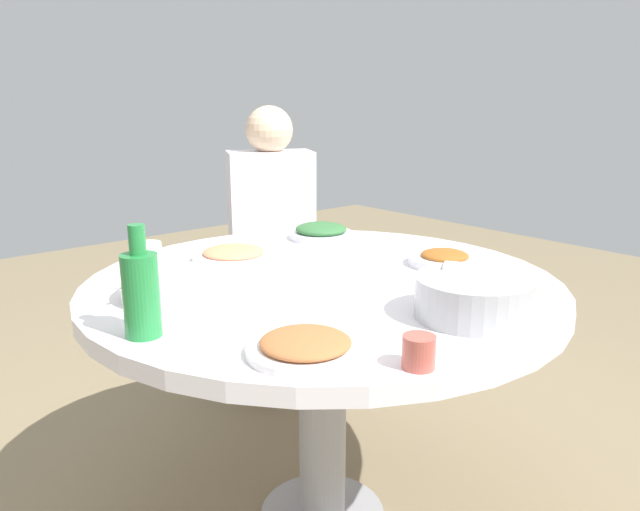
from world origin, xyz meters
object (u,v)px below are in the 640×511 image
(tea_cup_near, at_px, (148,255))
(diner_left, at_px, (271,215))
(dish_shrimp, at_px, (234,255))
(rice_bowl, at_px, (473,297))
(stool_for_diner_left, at_px, (274,338))
(green_bottle, at_px, (141,292))
(round_dining_table, at_px, (323,317))
(soup_bowl, at_px, (175,287))
(dish_tofu_braise, at_px, (306,346))
(dish_greens, at_px, (321,232))
(tea_cup_far, at_px, (419,352))
(dish_stirfry, at_px, (444,259))

(tea_cup_near, xyz_separation_m, diner_left, (-0.73, -0.39, -0.03))
(dish_shrimp, height_order, diner_left, diner_left)
(rice_bowl, relative_size, stool_for_diner_left, 0.58)
(green_bottle, relative_size, stool_for_diner_left, 0.52)
(round_dining_table, bearing_deg, dish_shrimp, -74.94)
(soup_bowl, bearing_deg, stool_for_diner_left, -139.00)
(dish_shrimp, distance_m, green_bottle, 0.60)
(tea_cup_near, bearing_deg, dish_shrimp, 153.09)
(dish_tofu_braise, relative_size, tea_cup_near, 2.91)
(dish_shrimp, distance_m, stool_for_diner_left, 0.90)
(round_dining_table, xyz_separation_m, rice_bowl, (-0.06, 0.44, 0.16))
(tea_cup_near, relative_size, diner_left, 0.10)
(dish_greens, relative_size, tea_cup_far, 3.64)
(dish_greens, bearing_deg, stool_for_diner_left, -102.93)
(dish_tofu_braise, height_order, stool_for_diner_left, dish_tofu_braise)
(round_dining_table, relative_size, dish_tofu_braise, 5.55)
(dish_stirfry, distance_m, stool_for_diner_left, 1.09)
(tea_cup_far, bearing_deg, soup_bowl, -77.52)
(dish_tofu_braise, bearing_deg, diner_left, -123.51)
(rice_bowl, relative_size, diner_left, 0.34)
(green_bottle, height_order, tea_cup_near, green_bottle)
(dish_shrimp, xyz_separation_m, tea_cup_far, (0.15, 0.85, 0.01))
(dish_shrimp, xyz_separation_m, green_bottle, (0.46, 0.38, 0.07))
(rice_bowl, height_order, dish_tofu_braise, rice_bowl)
(green_bottle, bearing_deg, tea_cup_far, 123.49)
(tea_cup_near, bearing_deg, dish_greens, 176.11)
(round_dining_table, height_order, stool_for_diner_left, round_dining_table)
(stool_for_diner_left, bearing_deg, dish_tofu_braise, 56.49)
(round_dining_table, bearing_deg, stool_for_diner_left, -117.42)
(tea_cup_far, height_order, stool_for_diner_left, tea_cup_far)
(tea_cup_far, bearing_deg, dish_tofu_braise, -57.18)
(round_dining_table, bearing_deg, dish_stirfry, 161.36)
(soup_bowl, relative_size, tea_cup_near, 3.54)
(soup_bowl, relative_size, tea_cup_far, 4.56)
(dish_stirfry, height_order, stool_for_diner_left, dish_stirfry)
(dish_greens, distance_m, stool_for_diner_left, 0.71)
(soup_bowl, relative_size, green_bottle, 1.20)
(round_dining_table, xyz_separation_m, green_bottle, (0.55, 0.07, 0.20))
(dish_stirfry, relative_size, tea_cup_near, 2.67)
(dish_tofu_braise, bearing_deg, green_bottle, -56.09)
(dish_stirfry, relative_size, tea_cup_far, 3.44)
(diner_left, bearing_deg, green_bottle, 42.23)
(rice_bowl, height_order, dish_greens, rice_bowl)
(tea_cup_near, bearing_deg, dish_stirfry, 140.83)
(dish_stirfry, xyz_separation_m, tea_cup_near, (0.67, -0.55, 0.02))
(round_dining_table, relative_size, dish_greens, 5.71)
(rice_bowl, height_order, diner_left, diner_left)
(dish_greens, distance_m, diner_left, 0.44)
(dish_greens, bearing_deg, soup_bowl, 20.68)
(dish_shrimp, bearing_deg, green_bottle, 39.23)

